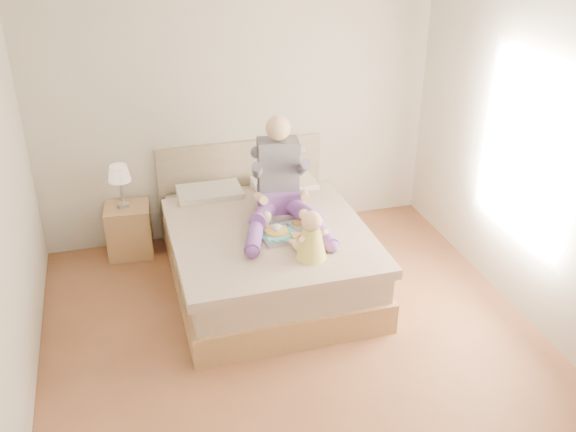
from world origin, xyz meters
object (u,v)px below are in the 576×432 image
object	(u,v)px
tray	(287,229)
baby	(311,239)
nightstand	(129,230)
adult	(281,188)
bed	(265,248)

from	to	relation	value
tray	baby	size ratio (longest dim) A/B	1.31
nightstand	baby	xyz separation A→B (m)	(1.39, -1.52, 0.52)
nightstand	adult	bearing A→B (deg)	-23.37
bed	nightstand	world-z (taller)	bed
tray	baby	xyz separation A→B (m)	(0.07, -0.44, 0.14)
nightstand	bed	bearing A→B (deg)	-29.03
adult	tray	xyz separation A→B (m)	(-0.04, -0.35, -0.24)
adult	baby	bearing A→B (deg)	-79.54
adult	tray	distance (m)	0.42
adult	baby	xyz separation A→B (m)	(0.03, -0.79, -0.10)
bed	nightstand	distance (m)	1.43
nightstand	adult	distance (m)	1.66
bed	baby	xyz separation A→B (m)	(0.21, -0.72, 0.46)
baby	adult	bearing A→B (deg)	76.86
nightstand	adult	size ratio (longest dim) A/B	0.46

